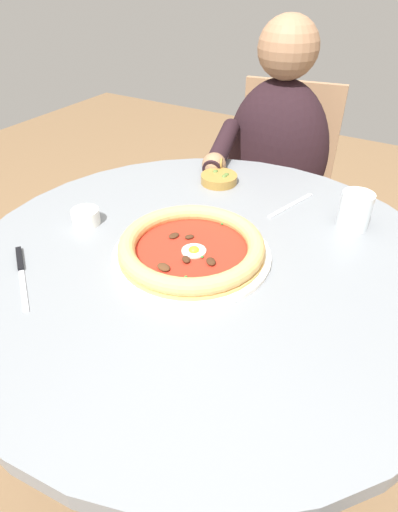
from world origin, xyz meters
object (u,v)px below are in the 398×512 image
(dining_table, at_px, (205,302))
(cafe_chair_diner, at_px, (279,182))
(steak_knife, at_px, (21,268))
(olive_pan, at_px, (219,178))
(fork_utensil, at_px, (291,205))
(pizza_on_plate, at_px, (191,248))
(ramekin_capers, at_px, (86,216))
(water_glass, at_px, (355,213))
(diner_person, at_px, (270,206))

(dining_table, height_order, cafe_chair_diner, cafe_chair_diner)
(dining_table, height_order, steak_knife, steak_knife)
(steak_knife, relative_size, olive_pan, 1.45)
(steak_knife, distance_m, fork_utensil, 0.65)
(pizza_on_plate, relative_size, fork_utensil, 1.97)
(pizza_on_plate, height_order, olive_pan, olive_pan)
(ramekin_capers, bearing_deg, steak_knife, 2.50)
(water_glass, xyz_separation_m, ramekin_capers, (0.31, -0.54, -0.02))
(water_glass, height_order, cafe_chair_diner, cafe_chair_diner)
(dining_table, bearing_deg, steak_knife, -52.01)
(diner_person, bearing_deg, olive_pan, -2.49)
(diner_person, bearing_deg, steak_knife, -10.49)
(dining_table, distance_m, diner_person, 0.72)
(olive_pan, bearing_deg, pizza_on_plate, 19.25)
(dining_table, bearing_deg, cafe_chair_diner, -169.97)
(steak_knife, height_order, diner_person, diner_person)
(cafe_chair_diner, bearing_deg, pizza_on_plate, 8.24)
(diner_person, relative_size, cafe_chair_diner, 1.27)
(olive_pan, xyz_separation_m, cafe_chair_diner, (-0.53, -0.01, -0.23))
(water_glass, relative_size, fork_utensil, 0.51)
(pizza_on_plate, height_order, water_glass, water_glass)
(dining_table, height_order, pizza_on_plate, pizza_on_plate)
(water_glass, xyz_separation_m, olive_pan, (-0.04, -0.37, -0.02))
(olive_pan, bearing_deg, fork_utensil, 83.97)
(water_glass, height_order, diner_person, diner_person)
(dining_table, relative_size, water_glass, 12.03)
(steak_knife, relative_size, ramekin_capers, 2.71)
(ramekin_capers, height_order, olive_pan, olive_pan)
(pizza_on_plate, xyz_separation_m, cafe_chair_diner, (-0.86, -0.12, -0.24))
(steak_knife, bearing_deg, water_glass, 133.63)
(pizza_on_plate, relative_size, ramekin_capers, 5.15)
(dining_table, xyz_separation_m, pizza_on_plate, (0.02, -0.02, 0.15))
(ramekin_capers, bearing_deg, cafe_chair_diner, 169.83)
(steak_knife, bearing_deg, pizza_on_plate, 128.03)
(pizza_on_plate, distance_m, steak_knife, 0.35)
(steak_knife, bearing_deg, olive_pan, 164.19)
(dining_table, bearing_deg, diner_person, -169.83)
(pizza_on_plate, distance_m, diner_person, 0.77)
(olive_pan, height_order, diner_person, diner_person)
(ramekin_capers, distance_m, olive_pan, 0.39)
(steak_knife, height_order, ramekin_capers, ramekin_capers)
(steak_knife, xyz_separation_m, fork_utensil, (-0.53, 0.37, -0.00))
(pizza_on_plate, bearing_deg, cafe_chair_diner, -171.76)
(diner_person, bearing_deg, water_glass, 40.19)
(steak_knife, relative_size, diner_person, 0.15)
(olive_pan, distance_m, cafe_chair_diner, 0.57)
(steak_knife, xyz_separation_m, cafe_chair_diner, (-1.07, 0.15, -0.22))
(fork_utensil, bearing_deg, diner_person, -153.39)
(olive_pan, bearing_deg, water_glass, 83.32)
(ramekin_capers, bearing_deg, dining_table, 96.00)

